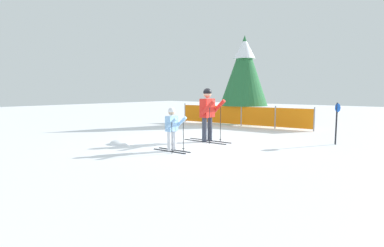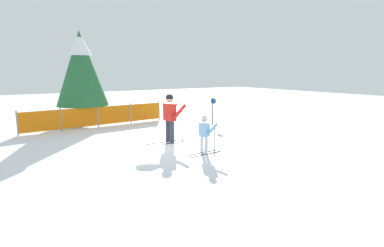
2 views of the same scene
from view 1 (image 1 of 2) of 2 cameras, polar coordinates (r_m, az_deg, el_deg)
The scene contains 7 objects.
ground_plane at distance 10.25m, azimuth 1.41°, elevation -3.43°, with size 60.00×60.00×0.00m, color white.
skier_adult at distance 10.12m, azimuth 3.05°, elevation 2.61°, with size 1.72×0.77×1.81m.
skier_child at distance 8.53m, azimuth -3.80°, elevation -0.40°, with size 1.19×0.58×1.25m.
safety_fence at distance 14.80m, azimuth 9.37°, elevation 1.50°, with size 6.78×0.68×1.04m.
conifer_far at distance 15.85m, azimuth 9.90°, elevation 10.08°, with size 2.45×2.45×4.54m.
trail_marker at distance 10.61m, azimuth 25.85°, elevation 0.83°, with size 0.21×0.21×1.35m.
snow_mound at distance 10.00m, azimuth -13.59°, elevation -3.84°, with size 0.73×0.62×0.29m, color white.
Camera 1 is at (6.21, -7.96, 1.72)m, focal length 28.00 mm.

